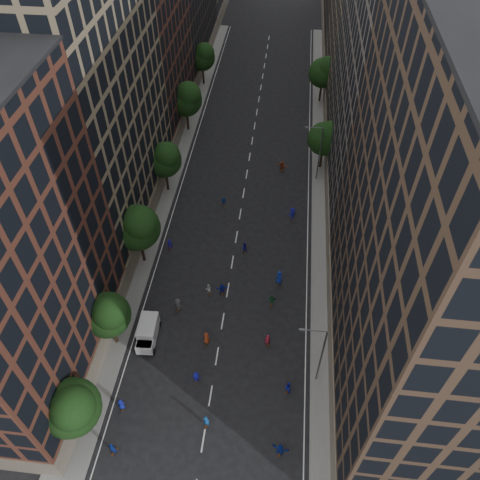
% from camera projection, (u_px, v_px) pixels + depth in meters
% --- Properties ---
extents(ground, '(240.00, 240.00, 0.00)m').
position_uv_depth(ground, '(243.00, 195.00, 68.53)').
color(ground, black).
rests_on(ground, ground).
extents(sidewalk_left, '(4.00, 105.00, 0.15)m').
position_uv_depth(sidewalk_left, '(174.00, 159.00, 74.53)').
color(sidewalk_left, slate).
rests_on(sidewalk_left, ground).
extents(sidewalk_right, '(4.00, 105.00, 0.15)m').
position_uv_depth(sidewalk_right, '(325.00, 169.00, 72.69)').
color(sidewalk_right, slate).
rests_on(sidewalk_right, ground).
extents(bldg_left_b, '(14.00, 26.00, 34.00)m').
position_uv_depth(bldg_left_b, '(77.00, 101.00, 54.25)').
color(bldg_left_b, '#847357').
rests_on(bldg_left_b, ground).
extents(bldg_left_c, '(14.00, 20.00, 28.00)m').
position_uv_depth(bldg_left_c, '(134.00, 42.00, 72.17)').
color(bldg_left_c, '#562C21').
rests_on(bldg_left_c, ground).
extents(bldg_right_a, '(14.00, 30.00, 36.00)m').
position_uv_depth(bldg_right_a, '(449.00, 247.00, 36.90)').
color(bldg_right_a, '#4B3728').
rests_on(bldg_right_a, ground).
extents(bldg_right_b, '(14.00, 28.00, 33.00)m').
position_uv_depth(bldg_right_b, '(400.00, 85.00, 57.85)').
color(bldg_right_b, '#615950').
rests_on(bldg_right_b, ground).
extents(tree_left_0, '(5.20, 5.20, 8.83)m').
position_uv_depth(tree_left_0, '(72.00, 408.00, 40.30)').
color(tree_left_0, black).
rests_on(tree_left_0, ground).
extents(tree_left_1, '(4.80, 4.80, 8.21)m').
position_uv_depth(tree_left_1, '(108.00, 314.00, 47.45)').
color(tree_left_1, black).
rests_on(tree_left_1, ground).
extents(tree_left_2, '(5.60, 5.60, 9.45)m').
position_uv_depth(tree_left_2, '(138.00, 226.00, 55.07)').
color(tree_left_2, black).
rests_on(tree_left_2, ground).
extents(tree_left_3, '(5.00, 5.00, 8.58)m').
position_uv_depth(tree_left_3, '(165.00, 159.00, 65.06)').
color(tree_left_3, black).
rests_on(tree_left_3, ground).
extents(tree_left_4, '(5.40, 5.40, 9.08)m').
position_uv_depth(tree_left_4, '(187.00, 98.00, 75.81)').
color(tree_left_4, black).
rests_on(tree_left_4, ground).
extents(tree_left_5, '(4.80, 4.80, 8.33)m').
position_uv_depth(tree_left_5, '(203.00, 56.00, 87.08)').
color(tree_left_5, black).
rests_on(tree_left_5, ground).
extents(tree_right_a, '(5.00, 5.00, 8.39)m').
position_uv_depth(tree_right_a, '(326.00, 137.00, 68.95)').
color(tree_right_a, black).
rests_on(tree_right_a, ground).
extents(tree_right_b, '(5.20, 5.20, 8.83)m').
position_uv_depth(tree_right_b, '(324.00, 71.00, 82.41)').
color(tree_right_b, black).
rests_on(tree_right_b, ground).
extents(streetlamp_near, '(2.64, 0.22, 9.06)m').
position_uv_depth(streetlamp_near, '(320.00, 353.00, 44.81)').
color(streetlamp_near, '#595B60').
rests_on(streetlamp_near, ground).
extents(streetlamp_far, '(2.64, 0.22, 9.06)m').
position_uv_depth(streetlamp_far, '(318.00, 151.00, 67.41)').
color(streetlamp_far, '#595B60').
rests_on(streetlamp_far, ground).
extents(cargo_van, '(2.25, 4.43, 2.31)m').
position_uv_depth(cargo_van, '(148.00, 332.00, 51.02)').
color(cargo_van, silver).
rests_on(cargo_van, ground).
extents(skater_0, '(0.83, 0.64, 1.50)m').
position_uv_depth(skater_0, '(121.00, 404.00, 45.89)').
color(skater_0, '#1420A9').
rests_on(skater_0, ground).
extents(skater_1, '(0.68, 0.51, 1.70)m').
position_uv_depth(skater_1, '(206.00, 421.00, 44.64)').
color(skater_1, '#1655B3').
rests_on(skater_1, ground).
extents(skater_2, '(0.91, 0.83, 1.52)m').
position_uv_depth(skater_2, '(288.00, 387.00, 47.13)').
color(skater_2, '#151EB0').
rests_on(skater_2, ground).
extents(skater_3, '(1.07, 0.70, 1.55)m').
position_uv_depth(skater_3, '(196.00, 378.00, 47.81)').
color(skater_3, '#1415A2').
rests_on(skater_3, ground).
extents(skater_4, '(1.09, 0.78, 1.72)m').
position_uv_depth(skater_4, '(113.00, 449.00, 42.87)').
color(skater_4, '#1433A4').
rests_on(skater_4, ground).
extents(skater_5, '(1.68, 0.86, 1.73)m').
position_uv_depth(skater_5, '(280.00, 450.00, 42.82)').
color(skater_5, navy).
rests_on(skater_5, ground).
extents(skater_6, '(0.98, 0.81, 1.71)m').
position_uv_depth(skater_6, '(206.00, 338.00, 50.94)').
color(skater_6, '#983619').
rests_on(skater_6, ground).
extents(skater_7, '(0.77, 0.64, 1.79)m').
position_uv_depth(skater_7, '(267.00, 340.00, 50.71)').
color(skater_7, maroon).
rests_on(skater_7, ground).
extents(skater_8, '(0.90, 0.79, 1.55)m').
position_uv_depth(skater_8, '(209.00, 289.00, 55.66)').
color(skater_8, silver).
rests_on(skater_8, ground).
extents(skater_9, '(1.32, 1.03, 1.80)m').
position_uv_depth(skater_9, '(178.00, 305.00, 53.95)').
color(skater_9, '#3D3D42').
rests_on(skater_9, ground).
extents(skater_10, '(1.14, 0.60, 1.86)m').
position_uv_depth(skater_10, '(272.00, 300.00, 54.33)').
color(skater_10, '#1A5931').
rests_on(skater_10, ground).
extents(skater_11, '(1.53, 0.76, 1.58)m').
position_uv_depth(skater_11, '(222.00, 289.00, 55.64)').
color(skater_11, '#131F9C').
rests_on(skater_11, ground).
extents(skater_12, '(1.08, 0.87, 1.92)m').
position_uv_depth(skater_12, '(279.00, 278.00, 56.64)').
color(skater_12, navy).
rests_on(skater_12, ground).
extents(skater_13, '(0.71, 0.57, 1.69)m').
position_uv_depth(skater_13, '(170.00, 244.00, 60.58)').
color(skater_13, '#1E16B5').
rests_on(skater_13, ground).
extents(skater_14, '(0.94, 0.85, 1.60)m').
position_uv_depth(skater_14, '(244.00, 248.00, 60.25)').
color(skater_14, '#15118C').
rests_on(skater_14, ground).
extents(skater_15, '(1.37, 1.08, 1.87)m').
position_uv_depth(skater_15, '(292.00, 214.00, 64.43)').
color(skater_15, '#1315A0').
rests_on(skater_15, ground).
extents(skater_16, '(0.95, 0.62, 1.49)m').
position_uv_depth(skater_16, '(224.00, 201.00, 66.49)').
color(skater_16, navy).
rests_on(skater_16, ground).
extents(skater_17, '(1.69, 0.91, 1.73)m').
position_uv_depth(skater_17, '(282.00, 167.00, 71.83)').
color(skater_17, '#9D371A').
rests_on(skater_17, ground).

